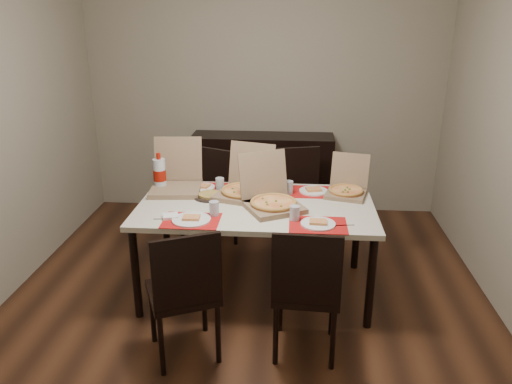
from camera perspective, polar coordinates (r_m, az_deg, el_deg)
ground at (r=4.01m, az=-1.01°, el=-12.50°), size 3.80×4.00×0.02m
room_walls at (r=3.83m, az=-0.54°, el=13.84°), size 3.84×4.02×2.62m
sideboard at (r=5.43m, az=0.73°, el=1.86°), size 1.50×0.40×0.90m
dining_table at (r=3.85m, az=-0.00°, el=-2.33°), size 1.80×1.00×0.75m
chair_near_left at (r=3.20m, az=-8.19°, el=-11.02°), size 0.55×0.55×0.93m
chair_near_right at (r=3.21m, az=5.77°, el=-10.82°), size 0.44×0.44×0.93m
chair_far_left at (r=4.70m, az=-4.96°, el=-0.38°), size 0.56×0.56×0.93m
chair_far_right at (r=4.75m, az=5.09°, el=-0.15°), size 0.51×0.51×0.93m
setting_near_left at (r=3.57m, az=-7.03°, el=-2.82°), size 0.48×0.30×0.11m
setting_near_right at (r=3.50m, az=6.36°, el=-3.30°), size 0.45×0.30×0.11m
setting_far_left at (r=4.16m, az=-5.88°, el=0.65°), size 0.45×0.30×0.11m
setting_far_right at (r=4.08m, az=5.80°, el=0.22°), size 0.48×0.30×0.11m
napkin_loose at (r=3.74m, az=1.22°, el=-1.79°), size 0.14×0.15×0.02m
pizza_box_center at (r=3.74m, az=1.79°, el=-0.94°), size 0.54×0.56×0.39m
pizza_box_right at (r=4.08m, az=10.33°, el=0.43°), size 0.38×0.40×0.31m
pizza_box_left at (r=4.17m, az=-9.07°, el=1.11°), size 0.44×0.48×0.40m
pizza_box_extra at (r=3.99m, az=-1.32°, el=0.42°), size 0.49×0.52×0.39m
faina_plate at (r=3.98m, az=-5.23°, el=-0.41°), size 0.27×0.27×0.03m
dip_bowl at (r=3.94m, az=1.19°, el=-0.56°), size 0.11×0.11×0.03m
soda_bottle at (r=4.17m, az=-10.96°, el=2.00°), size 0.10×0.10×0.31m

